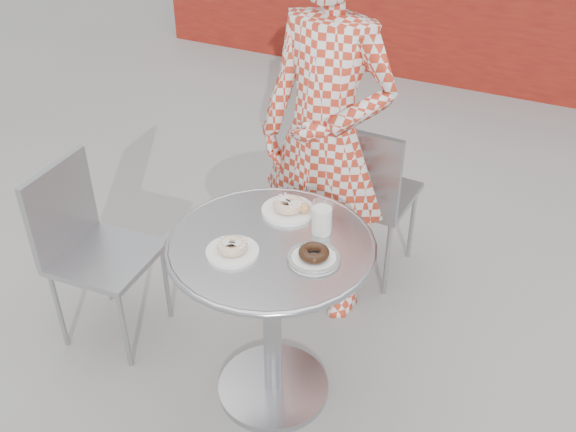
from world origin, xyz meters
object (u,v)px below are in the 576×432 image
at_px(plate_near, 232,249).
at_px(plate_checker, 314,256).
at_px(plate_far, 289,207).
at_px(bistro_table, 272,283).
at_px(chair_left, 110,286).
at_px(seated_person, 326,138).
at_px(chair_far, 367,224).
at_px(milk_cup, 322,219).

xyz_separation_m(plate_near, plate_checker, (0.27, 0.09, -0.00)).
bearing_deg(plate_far, plate_near, -100.51).
height_order(bistro_table, plate_near, plate_near).
relative_size(bistro_table, chair_left, 0.92).
xyz_separation_m(plate_far, plate_near, (-0.06, -0.32, -0.00)).
distance_m(bistro_table, plate_far, 0.29).
bearing_deg(bistro_table, plate_near, -127.25).
xyz_separation_m(chair_left, seated_person, (0.75, 0.66, 0.61)).
bearing_deg(bistro_table, plate_checker, -7.46).
bearing_deg(plate_near, plate_far, 79.49).
xyz_separation_m(bistro_table, chair_left, (-0.82, -0.01, -0.32)).
height_order(bistro_table, plate_far, plate_far).
height_order(plate_far, plate_near, plate_far).
height_order(bistro_table, plate_checker, plate_checker).
distance_m(chair_left, plate_checker, 1.13).
relative_size(seated_person, plate_near, 9.34).
bearing_deg(plate_near, chair_far, 83.52).
bearing_deg(plate_far, milk_cup, -22.07).
height_order(seated_person, plate_checker, seated_person).
bearing_deg(chair_far, seated_person, 72.11).
bearing_deg(chair_left, bistro_table, -94.46).
height_order(chair_far, chair_left, chair_far).
bearing_deg(chair_left, plate_near, -103.43).
distance_m(seated_person, plate_far, 0.46).
bearing_deg(plate_near, chair_left, 171.54).
distance_m(chair_left, milk_cup, 1.13).
relative_size(plate_checker, milk_cup, 1.48).
bearing_deg(plate_far, bistro_table, -81.84).
bearing_deg(plate_near, seated_person, 89.30).
bearing_deg(bistro_table, milk_cup, 45.31).
height_order(seated_person, plate_far, seated_person).
distance_m(chair_far, milk_cup, 1.01).
bearing_deg(milk_cup, plate_far, 157.93).
bearing_deg(plate_checker, seated_person, 110.94).
bearing_deg(plate_checker, plate_far, 132.59).
xyz_separation_m(bistro_table, plate_far, (-0.03, 0.20, 0.21)).
bearing_deg(bistro_table, chair_far, 87.96).
relative_size(seated_person, plate_checker, 9.36).
xyz_separation_m(plate_checker, milk_cup, (-0.04, 0.16, 0.04)).
distance_m(bistro_table, plate_near, 0.25).
xyz_separation_m(chair_far, chair_left, (-0.86, -0.98, -0.01)).
height_order(plate_near, milk_cup, milk_cup).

